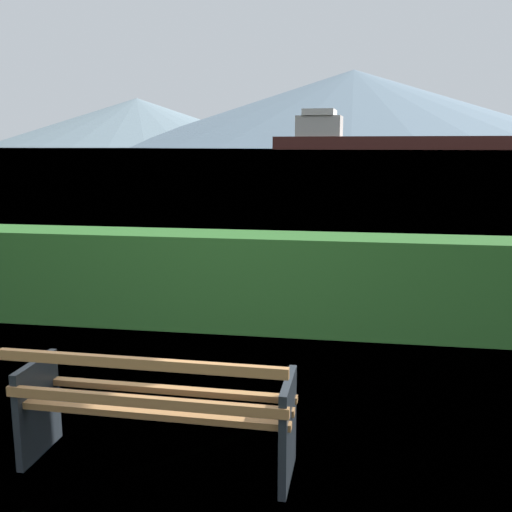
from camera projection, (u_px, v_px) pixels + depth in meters
ground_plane at (160, 464)px, 3.94m from camera, size 1400.00×1400.00×0.00m
water_surface at (350, 149)px, 300.85m from camera, size 620.00×620.00×0.00m
park_bench at (155, 408)px, 3.80m from camera, size 1.82×0.60×0.87m
hedge_row at (243, 281)px, 6.83m from camera, size 9.05×0.70×1.11m
cargo_ship_large at (379, 138)px, 272.30m from camera, size 117.10×26.04×18.62m
distant_hills at (405, 115)px, 535.88m from camera, size 831.49×427.29×69.11m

